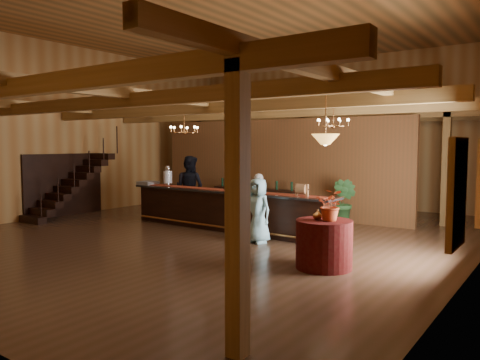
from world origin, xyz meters
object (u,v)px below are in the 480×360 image
Objects in this scene: round_table at (324,244)px; pendant_lamp at (325,139)px; tasting_bar at (226,210)px; chandelier_left at (184,129)px; raffle_drum at (302,189)px; chandelier_right at (333,122)px; beverage_dispenser at (168,176)px; floor_plant at (344,202)px; guest at (258,211)px; staff_second at (190,188)px; backbar_shelf at (255,202)px; bartender at (258,201)px.

round_table is 1.16× the size of pendant_lamp.
chandelier_left is at bearing -167.25° from tasting_bar.
tasting_bar reaches higher than round_table.
raffle_drum is 0.42× the size of chandelier_right.
pendant_lamp is (6.13, -2.18, 1.04)m from beverage_dispenser.
chandelier_right is at bearing 111.68° from round_table.
raffle_drum is 2.67m from floor_plant.
round_table is at bearing -18.89° from guest.
beverage_dispenser reaches higher than raffle_drum.
floor_plant is (-0.43, 1.74, -2.17)m from chandelier_right.
guest reaches higher than tasting_bar.
floor_plant is (2.30, 2.48, 0.13)m from tasting_bar.
staff_second is (-4.63, -0.08, -1.86)m from chandelier_right.
raffle_drum is 0.32× the size of round_table.
raffle_drum is at bearing 127.85° from round_table.
tasting_bar is at bearing -3.16° from beverage_dispenser.
chandelier_left reaches higher than backbar_shelf.
pendant_lamp is 6.51m from staff_second.
pendant_lamp reaches higher than backbar_shelf.
raffle_drum is 0.22× the size of bartender.
pendant_lamp is at bearing -52.15° from raffle_drum.
pendant_lamp is at bearing 145.49° from staff_second.
chandelier_left is at bearing -142.58° from floor_plant.
chandelier_right is (3.57, -1.92, 2.40)m from backbar_shelf.
beverage_dispenser is 1.76× the size of raffle_drum.
pendant_lamp reaches higher than guest.
raffle_drum is at bearing 129.91° from bartender.
chandelier_left is 0.52× the size of guest.
guest reaches higher than bartender.
beverage_dispenser is at bearing -152.78° from floor_plant.
guest is (-2.24, 1.16, 0.31)m from round_table.
round_table is at bearing 115.30° from bartender.
floor_plant is at bearing 27.22° from beverage_dispenser.
chandelier_left is 0.53× the size of bartender.
guest is at bearing 98.57° from bartender.
tasting_bar is 4.22× the size of guest.
chandelier_right is (-1.11, 2.80, 2.39)m from round_table.
round_table is 2.54m from guest.
pendant_lamp reaches higher than floor_plant.
backbar_shelf is at bearing 134.77° from pendant_lamp.
raffle_drum is at bearing -3.11° from beverage_dispenser.
bartender is at bearing 154.35° from raffle_drum.
staff_second is (-1.07, -2.00, 0.54)m from backbar_shelf.
staff_second is (-0.63, 0.91, -1.74)m from chandelier_left.
beverage_dispenser is 0.57× the size of round_table.
pendant_lamp is (4.68, -4.71, 1.97)m from backbar_shelf.
bartender reaches higher than floor_plant.
chandelier_left reaches higher than floor_plant.
beverage_dispenser is 0.76m from staff_second.
bartender is 1.94m from guest.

